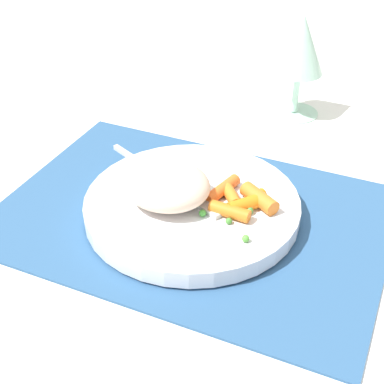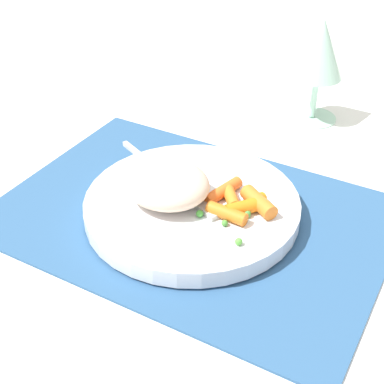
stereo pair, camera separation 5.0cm
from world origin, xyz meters
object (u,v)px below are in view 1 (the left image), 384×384
object	(u,v)px
carrot_portion	(241,200)
rice_mound	(166,185)
fork	(175,186)
plate	(192,206)
wine_glass	(301,48)

from	to	relation	value
carrot_portion	rice_mound	bearing A→B (deg)	-162.23
rice_mound	fork	size ratio (longest dim) A/B	0.54
fork	plate	bearing A→B (deg)	-24.48
plate	rice_mound	size ratio (longest dim) A/B	2.48
fork	wine_glass	world-z (taller)	wine_glass
carrot_portion	wine_glass	distance (m)	0.31
plate	rice_mound	distance (m)	0.04
rice_mound	fork	bearing A→B (deg)	96.68
rice_mound	wine_glass	xyz separation A→B (m)	(0.06, 0.32, 0.06)
rice_mound	wine_glass	world-z (taller)	wine_glass
carrot_portion	plate	bearing A→B (deg)	-168.38
fork	wine_glass	xyz separation A→B (m)	(0.07, 0.30, 0.08)
plate	carrot_portion	xyz separation A→B (m)	(0.06, 0.01, 0.02)
plate	fork	size ratio (longest dim) A/B	1.34
plate	wine_glass	bearing A→B (deg)	83.04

